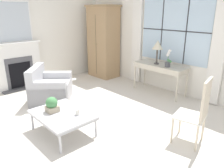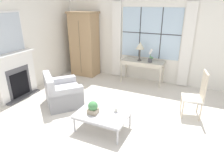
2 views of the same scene
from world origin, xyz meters
TOP-DOWN VIEW (x-y plane):
  - ground_plane at (0.00, 0.00)m, footprint 14.00×14.00m
  - wall_back_windowed at (0.00, 3.02)m, footprint 7.20×0.14m
  - wall_left at (-3.03, 0.60)m, footprint 0.06×7.20m
  - fireplace at (-2.91, 0.22)m, footprint 0.34×1.26m
  - armoire at (-2.23, 2.65)m, footprint 0.97×0.65m
  - console_table at (-0.10, 2.68)m, footprint 1.36×0.51m
  - table_lamp at (-0.21, 2.66)m, footprint 0.27×0.27m
  - potted_orchid at (0.15, 2.62)m, footprint 0.17×0.13m
  - armchair_upholstered at (-1.52, 0.38)m, footprint 1.26×1.25m
  - side_chair_wooden at (1.64, 1.19)m, footprint 0.52×0.52m
  - coffee_table at (-0.07, -0.16)m, footprint 1.06×0.78m
  - potted_plant_small at (-0.24, -0.25)m, footprint 0.20×0.20m
  - pillar_candle at (0.16, -0.01)m, footprint 0.09×0.09m

SIDE VIEW (x-z plane):
  - ground_plane at x=0.00m, z-range 0.00..0.00m
  - armchair_upholstered at x=-1.52m, z-range -0.12..0.70m
  - coffee_table at x=-0.07m, z-range 0.15..0.53m
  - pillar_candle at x=0.16m, z-range 0.37..0.48m
  - potted_plant_small at x=-0.24m, z-range 0.37..0.64m
  - side_chair_wooden at x=1.64m, z-range 0.05..1.15m
  - console_table at x=-0.10m, z-range 0.29..1.03m
  - fireplace at x=-2.91m, z-range -0.39..1.88m
  - potted_orchid at x=0.15m, z-range 0.69..1.11m
  - armoire at x=-2.23m, z-range 0.01..2.19m
  - table_lamp at x=-0.21m, z-range 0.91..1.50m
  - wall_back_windowed at x=0.00m, z-range -0.01..2.79m
  - wall_left at x=-3.03m, z-range 0.00..2.80m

